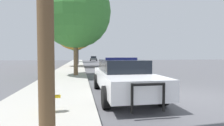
{
  "coord_description": "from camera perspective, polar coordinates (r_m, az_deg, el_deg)",
  "views": [
    {
      "loc": [
        -4.02,
        -6.26,
        1.61
      ],
      "look_at": [
        -0.84,
        11.48,
        0.83
      ],
      "focal_mm": 28.0,
      "sensor_mm": 36.0,
      "label": 1
    }
  ],
  "objects": [
    {
      "name": "ground_plane",
      "position": [
        7.61,
        22.39,
        -9.92
      ],
      "size": [
        110.0,
        110.0,
        0.0
      ],
      "primitive_type": "plane",
      "color": "#4F4F54"
    },
    {
      "name": "sidewalk_left",
      "position": [
        6.53,
        -19.73,
        -11.35
      ],
      "size": [
        3.0,
        110.0,
        0.13
      ],
      "color": "#A3A099",
      "rests_on": "ground_plane"
    },
    {
      "name": "police_car",
      "position": [
        7.1,
        3.41,
        -4.32
      ],
      "size": [
        2.06,
        5.36,
        1.52
      ],
      "rotation": [
        0.0,
        0.0,
        3.14
      ],
      "color": "white",
      "rests_on": "ground_plane"
    },
    {
      "name": "fire_hydrant",
      "position": [
        4.88,
        -19.67,
        -9.95
      ],
      "size": [
        0.54,
        0.24,
        0.83
      ],
      "color": "gold",
      "rests_on": "sidewalk_left"
    },
    {
      "name": "traffic_light",
      "position": [
        29.6,
        -8.49,
        6.68
      ],
      "size": [
        3.37,
        0.35,
        5.22
      ],
      "color": "#424247",
      "rests_on": "sidewalk_left"
    },
    {
      "name": "car_background_distant",
      "position": [
        51.15,
        -6.04,
        1.5
      ],
      "size": [
        2.22,
        4.59,
        1.41
      ],
      "rotation": [
        0.0,
        0.0,
        -0.06
      ],
      "color": "#474C51",
      "rests_on": "ground_plane"
    },
    {
      "name": "car_background_oncoming",
      "position": [
        30.01,
        2.57,
        0.7
      ],
      "size": [
        2.1,
        4.2,
        1.26
      ],
      "rotation": [
        0.0,
        0.0,
        3.12
      ],
      "color": "#474C51",
      "rests_on": "ground_plane"
    },
    {
      "name": "tree_sidewalk_mid",
      "position": [
        24.93,
        -12.07,
        11.17
      ],
      "size": [
        6.06,
        6.06,
        8.31
      ],
      "color": "brown",
      "rests_on": "sidewalk_left"
    },
    {
      "name": "tree_sidewalk_near",
      "position": [
        13.78,
        -11.89,
        15.88
      ],
      "size": [
        5.31,
        5.31,
        7.35
      ],
      "color": "brown",
      "rests_on": "sidewalk_left"
    },
    {
      "name": "tree_sidewalk_far",
      "position": [
        42.17,
        -11.8,
        7.32
      ],
      "size": [
        5.0,
        5.0,
        7.59
      ],
      "color": "brown",
      "rests_on": "sidewalk_left"
    }
  ]
}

